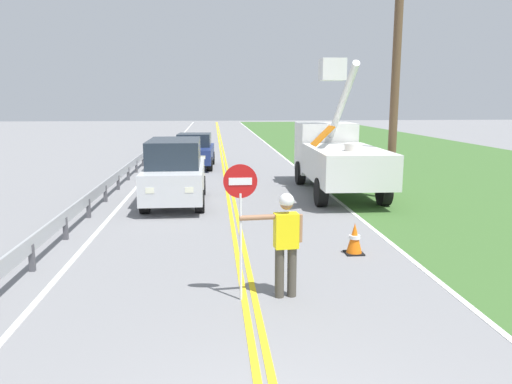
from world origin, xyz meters
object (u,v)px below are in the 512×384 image
(utility_bucket_truck, at_px, (336,154))
(oncoming_suv_nearest, at_px, (175,171))
(stop_sign_paddle, at_px, (240,202))
(traffic_cone_lead, at_px, (354,239))
(flagger_worker, at_px, (285,238))
(oncoming_sedan_second, at_px, (194,151))
(utility_pole_near, at_px, (396,68))

(utility_bucket_truck, relative_size, oncoming_suv_nearest, 1.48)
(stop_sign_paddle, bearing_deg, traffic_cone_lead, 41.68)
(traffic_cone_lead, bearing_deg, flagger_worker, -129.49)
(flagger_worker, xyz_separation_m, oncoming_sedan_second, (-2.15, 17.01, -0.21))
(stop_sign_paddle, xyz_separation_m, traffic_cone_lead, (2.65, 2.35, -1.37))
(oncoming_suv_nearest, bearing_deg, oncoming_sedan_second, 88.04)
(oncoming_suv_nearest, xyz_separation_m, oncoming_sedan_second, (0.30, 8.86, -0.23))
(stop_sign_paddle, height_order, oncoming_suv_nearest, stop_sign_paddle)
(flagger_worker, height_order, utility_bucket_truck, utility_bucket_truck)
(utility_bucket_truck, xyz_separation_m, utility_pole_near, (1.59, -1.47, 2.99))
(utility_bucket_truck, bearing_deg, flagger_worker, -108.55)
(stop_sign_paddle, xyz_separation_m, utility_pole_near, (5.65, 8.42, 2.68))
(utility_bucket_truck, bearing_deg, utility_pole_near, -42.84)
(flagger_worker, relative_size, traffic_cone_lead, 2.61)
(utility_bucket_truck, height_order, traffic_cone_lead, utility_bucket_truck)
(oncoming_suv_nearest, bearing_deg, traffic_cone_lead, -53.56)
(flagger_worker, distance_m, utility_pole_near, 10.23)
(utility_bucket_truck, height_order, oncoming_suv_nearest, utility_bucket_truck)
(utility_pole_near, bearing_deg, utility_bucket_truck, 137.16)
(oncoming_suv_nearest, bearing_deg, utility_pole_near, 1.52)
(utility_bucket_truck, height_order, oncoming_sedan_second, utility_bucket_truck)
(oncoming_sedan_second, bearing_deg, stop_sign_paddle, -85.36)
(stop_sign_paddle, bearing_deg, utility_pole_near, 56.16)
(stop_sign_paddle, relative_size, oncoming_suv_nearest, 0.50)
(flagger_worker, bearing_deg, stop_sign_paddle, -174.46)
(oncoming_suv_nearest, xyz_separation_m, traffic_cone_lead, (4.34, -5.87, -0.72))
(flagger_worker, bearing_deg, utility_bucket_truck, 71.45)
(traffic_cone_lead, bearing_deg, oncoming_sedan_second, 105.31)
(stop_sign_paddle, height_order, traffic_cone_lead, stop_sign_paddle)
(utility_pole_near, height_order, traffic_cone_lead, utility_pole_near)
(flagger_worker, height_order, oncoming_sedan_second, flagger_worker)
(utility_bucket_truck, bearing_deg, oncoming_suv_nearest, -163.85)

